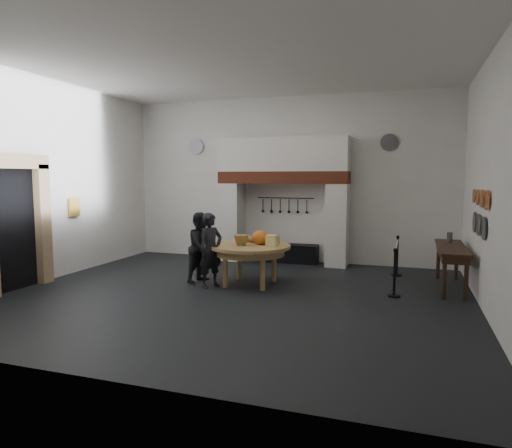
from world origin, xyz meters
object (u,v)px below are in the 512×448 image
(work_table, at_px, (250,246))
(visitor_far, at_px, (202,247))
(visitor_near, at_px, (211,250))
(side_table, at_px, (452,248))
(barrier_post_far, at_px, (397,257))
(iron_range, at_px, (283,253))
(barrier_post_near, at_px, (395,274))

(work_table, xyz_separation_m, visitor_far, (-1.11, -0.09, -0.06))
(visitor_near, bearing_deg, side_table, -44.29)
(visitor_near, distance_m, barrier_post_far, 4.45)
(work_table, height_order, barrier_post_far, barrier_post_far)
(iron_range, xyz_separation_m, visitor_near, (-0.71, -3.25, 0.54))
(iron_range, height_order, work_table, work_table)
(work_table, relative_size, visitor_near, 1.10)
(iron_range, distance_m, work_table, 2.82)
(barrier_post_near, bearing_deg, visitor_far, -179.66)
(visitor_far, distance_m, barrier_post_far, 4.60)
(work_table, bearing_deg, side_table, 13.42)
(visitor_near, distance_m, barrier_post_near, 3.76)
(side_table, bearing_deg, visitor_far, -168.47)
(visitor_near, relative_size, side_table, 0.72)
(visitor_far, bearing_deg, visitor_near, -121.29)
(barrier_post_near, bearing_deg, work_table, 178.84)
(work_table, distance_m, barrier_post_far, 3.59)
(work_table, bearing_deg, visitor_near, -145.82)
(side_table, xyz_separation_m, barrier_post_far, (-1.10, 0.96, -0.42))
(iron_range, xyz_separation_m, barrier_post_far, (3.00, -0.82, 0.20))
(work_table, relative_size, visitor_far, 1.12)
(visitor_far, distance_m, side_table, 5.32)
(iron_range, relative_size, barrier_post_far, 2.11)
(side_table, xyz_separation_m, barrier_post_near, (-1.10, -1.04, -0.42))
(visitor_far, bearing_deg, barrier_post_near, -75.95)
(visitor_near, bearing_deg, iron_range, 16.41)
(iron_range, height_order, visitor_near, visitor_near)
(visitor_near, height_order, side_table, visitor_near)
(barrier_post_near, bearing_deg, iron_range, 136.79)
(side_table, relative_size, barrier_post_near, 2.44)
(visitor_far, height_order, barrier_post_near, visitor_far)
(work_table, bearing_deg, visitor_far, -175.64)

